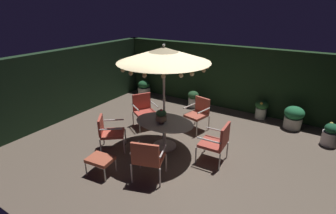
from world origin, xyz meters
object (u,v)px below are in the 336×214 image
at_px(patio_chair_east, 217,141).
at_px(potted_plant_right_near, 261,109).
at_px(patio_umbrella, 164,55).
at_px(potted_plant_right_far, 193,99).
at_px(patio_chair_northeast, 148,157).
at_px(patio_chair_southeast, 198,112).
at_px(potted_plant_front_corner, 294,117).
at_px(centerpiece_planter, 161,116).
at_px(patio_chair_south, 144,109).
at_px(potted_plant_back_center, 144,88).
at_px(patio_dining_table, 164,127).
at_px(patio_chair_north, 109,131).
at_px(ottoman_footrest, 100,160).
at_px(potted_plant_back_left, 331,135).

xyz_separation_m(patio_chair_east, potted_plant_right_near, (0.32, 3.15, -0.23)).
distance_m(patio_umbrella, potted_plant_right_far, 3.66).
height_order(patio_umbrella, potted_plant_right_near, patio_umbrella).
height_order(patio_chair_northeast, patio_chair_southeast, patio_chair_northeast).
relative_size(potted_plant_front_corner, potted_plant_right_near, 1.12).
height_order(patio_umbrella, centerpiece_planter, patio_umbrella).
height_order(patio_chair_south, potted_plant_back_center, patio_chair_south).
height_order(patio_dining_table, patio_chair_north, patio_chair_north).
bearing_deg(patio_dining_table, centerpiece_planter, -93.76).
relative_size(patio_umbrella, patio_chair_north, 2.90).
bearing_deg(patio_umbrella, patio_chair_south, 148.64).
xyz_separation_m(potted_plant_front_corner, potted_plant_back_center, (-5.70, 0.07, -0.07)).
height_order(patio_chair_southeast, potted_plant_back_center, patio_chair_southeast).
height_order(patio_umbrella, potted_plant_right_far, patio_umbrella).
bearing_deg(patio_chair_northeast, patio_umbrella, 108.57).
distance_m(potted_plant_front_corner, potted_plant_right_far, 3.35).
bearing_deg(patio_chair_east, patio_chair_southeast, 129.84).
relative_size(patio_chair_east, potted_plant_right_far, 1.67).
bearing_deg(ottoman_footrest, patio_chair_south, 104.91).
xyz_separation_m(patio_dining_table, patio_umbrella, (0.00, 0.00, 1.86)).
bearing_deg(potted_plant_right_far, centerpiece_planter, -78.78).
bearing_deg(potted_plant_front_corner, potted_plant_back_center, 179.30).
height_order(patio_dining_table, potted_plant_right_far, patio_dining_table).
height_order(centerpiece_planter, potted_plant_right_far, centerpiece_planter).
relative_size(centerpiece_planter, patio_chair_east, 0.38).
xyz_separation_m(patio_chair_south, potted_plant_right_near, (2.97, 2.46, -0.21)).
bearing_deg(patio_umbrella, potted_plant_right_far, 101.83).
distance_m(patio_chair_north, potted_plant_back_center, 4.35).
bearing_deg(patio_chair_southeast, patio_chair_north, -122.52).
bearing_deg(patio_chair_east, patio_umbrella, -177.80).
distance_m(potted_plant_front_corner, potted_plant_right_near, 1.01).
xyz_separation_m(patio_umbrella, patio_chair_north, (-1.12, -0.87, -1.89)).
xyz_separation_m(centerpiece_planter, patio_chair_southeast, (0.33, 1.51, -0.37)).
height_order(centerpiece_planter, patio_chair_southeast, centerpiece_planter).
relative_size(patio_chair_north, potted_plant_right_near, 1.48).
height_order(centerpiece_planter, potted_plant_back_center, centerpiece_planter).
xyz_separation_m(patio_dining_table, potted_plant_right_near, (1.75, 3.20, -0.22)).
distance_m(patio_chair_east, potted_plant_right_far, 3.53).
xyz_separation_m(potted_plant_back_left, potted_plant_right_near, (-1.97, 0.80, 0.04)).
bearing_deg(patio_umbrella, potted_plant_back_left, 32.81).
height_order(patio_chair_southeast, potted_plant_back_left, patio_chair_southeast).
bearing_deg(patio_chair_east, patio_chair_northeast, -124.92).
distance_m(ottoman_footrest, potted_plant_back_center, 5.34).
relative_size(centerpiece_planter, patio_chair_southeast, 0.40).
relative_size(patio_chair_north, patio_chair_south, 0.94).
distance_m(patio_chair_east, patio_chair_southeast, 1.73).
bearing_deg(centerpiece_planter, patio_dining_table, 86.24).
bearing_deg(patio_dining_table, patio_chair_southeast, 77.04).
bearing_deg(potted_plant_right_far, ottoman_footrest, -89.43).
xyz_separation_m(patio_dining_table, potted_plant_back_center, (-2.97, 3.06, -0.27)).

